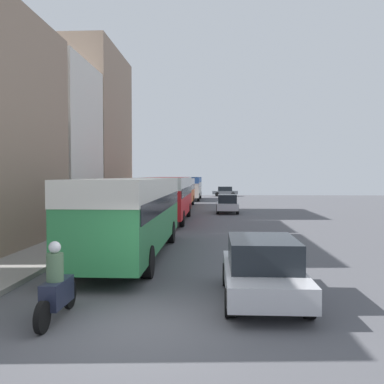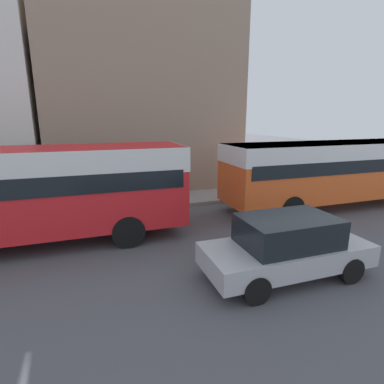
% 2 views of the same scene
% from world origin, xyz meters
% --- Properties ---
extents(ground_plane, '(120.00, 120.00, 0.00)m').
position_xyz_m(ground_plane, '(0.00, 0.00, 0.00)').
color(ground_plane, '#515156').
extents(building_far_terrace, '(6.59, 6.62, 10.03)m').
position_xyz_m(building_far_terrace, '(-9.50, 17.12, 5.02)').
color(building_far_terrace, silver).
rests_on(building_far_terrace, ground_plane).
extents(building_end_row, '(6.91, 9.90, 13.13)m').
position_xyz_m(building_end_row, '(-9.66, 25.62, 6.56)').
color(building_end_row, gray).
rests_on(building_end_row, ground_plane).
extents(bus_lead, '(2.49, 11.06, 3.02)m').
position_xyz_m(bus_lead, '(-1.62, 7.52, 1.96)').
color(bus_lead, '#2D8447').
rests_on(bus_lead, ground_plane).
extents(bus_following, '(2.54, 10.25, 3.01)m').
position_xyz_m(bus_following, '(-1.63, 20.38, 1.96)').
color(bus_following, red).
rests_on(bus_following, ground_plane).
extents(bus_third_in_line, '(2.51, 11.00, 2.85)m').
position_xyz_m(bus_third_in_line, '(-2.00, 33.15, 1.87)').
color(bus_third_in_line, '#EA5B23').
rests_on(bus_third_in_line, ground_plane).
extents(bus_rear, '(2.50, 10.15, 2.92)m').
position_xyz_m(bus_rear, '(-1.64, 45.96, 1.91)').
color(bus_rear, silver).
rests_on(bus_rear, ground_plane).
extents(motorcycle_behind_lead, '(0.39, 2.24, 1.73)m').
position_xyz_m(motorcycle_behind_lead, '(-1.89, 0.22, 0.68)').
color(motorcycle_behind_lead, '#1E2338').
rests_on(motorcycle_behind_lead, ground_plane).
extents(car_crossing, '(3.82, 1.88, 1.46)m').
position_xyz_m(car_crossing, '(2.98, 56.16, 0.76)').
color(car_crossing, slate).
rests_on(car_crossing, ground_plane).
extents(car_far_curb, '(1.80, 4.18, 1.55)m').
position_xyz_m(car_far_curb, '(2.51, 27.04, 0.80)').
color(car_far_curb, '#B7B7BC').
rests_on(car_far_curb, ground_plane).
extents(car_distant, '(1.95, 4.35, 1.56)m').
position_xyz_m(car_distant, '(2.71, 1.98, 0.81)').
color(car_distant, '#B7B7BC').
rests_on(car_distant, ground_plane).
extents(pedestrian_near_curb, '(0.41, 0.41, 1.62)m').
position_xyz_m(pedestrian_near_curb, '(-5.56, 26.66, 0.97)').
color(pedestrian_near_curb, '#232838').
rests_on(pedestrian_near_curb, sidewalk).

